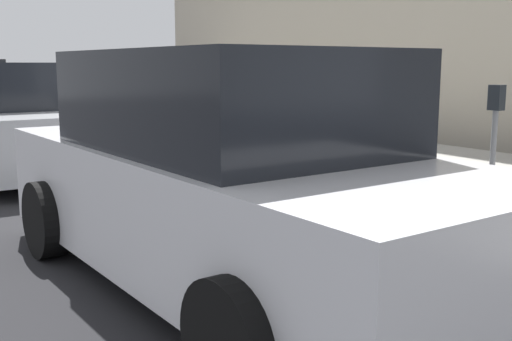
# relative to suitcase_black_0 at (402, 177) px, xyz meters

# --- Properties ---
(ground_plane) EXTENTS (40.00, 40.00, 0.00)m
(ground_plane) POSITION_rel_suitcase_black_0_xyz_m (3.84, 0.47, -0.49)
(ground_plane) COLOR black
(sidewalk_curb) EXTENTS (18.00, 5.00, 0.14)m
(sidewalk_curb) POSITION_rel_suitcase_black_0_xyz_m (3.84, -2.03, -0.42)
(sidewalk_curb) COLOR #9E9B93
(sidewalk_curb) RESTS_ON ground_plane
(suitcase_black_0) EXTENTS (0.39, 0.21, 0.76)m
(suitcase_black_0) POSITION_rel_suitcase_black_0_xyz_m (0.00, 0.00, 0.00)
(suitcase_black_0) COLOR black
(suitcase_black_0) RESTS_ON sidewalk_curb
(suitcase_maroon_1) EXTENTS (0.36, 0.24, 0.74)m
(suitcase_maroon_1) POSITION_rel_suitcase_black_0_xyz_m (0.47, 0.04, -0.01)
(suitcase_maroon_1) COLOR maroon
(suitcase_maroon_1) RESTS_ON sidewalk_curb
(suitcase_teal_2) EXTENTS (0.42, 0.25, 0.75)m
(suitcase_teal_2) POSITION_rel_suitcase_black_0_xyz_m (0.95, -0.02, -0.01)
(suitcase_teal_2) COLOR #0F606B
(suitcase_teal_2) RESTS_ON sidewalk_curb
(suitcase_navy_3) EXTENTS (0.50, 0.29, 0.86)m
(suitcase_navy_3) POSITION_rel_suitcase_black_0_xyz_m (1.49, 0.02, -0.08)
(suitcase_navy_3) COLOR navy
(suitcase_navy_3) RESTS_ON sidewalk_curb
(suitcase_silver_4) EXTENTS (0.43, 0.23, 0.81)m
(suitcase_silver_4) POSITION_rel_suitcase_black_0_xyz_m (2.05, -0.02, -0.07)
(suitcase_silver_4) COLOR #9EA0A8
(suitcase_silver_4) RESTS_ON sidewalk_curb
(suitcase_olive_5) EXTENTS (0.47, 0.27, 1.03)m
(suitcase_olive_5) POSITION_rel_suitcase_black_0_xyz_m (2.59, 0.05, 0.00)
(suitcase_olive_5) COLOR #59601E
(suitcase_olive_5) RESTS_ON sidewalk_curb
(fire_hydrant) EXTENTS (0.39, 0.21, 0.76)m
(fire_hydrant) POSITION_rel_suitcase_black_0_xyz_m (3.29, 0.00, 0.04)
(fire_hydrant) COLOR #D89E0C
(fire_hydrant) RESTS_ON sidewalk_curb
(bollard_post) EXTENTS (0.15, 0.15, 0.86)m
(bollard_post) POSITION_rel_suitcase_black_0_xyz_m (3.78, 0.15, 0.08)
(bollard_post) COLOR #333338
(bollard_post) RESTS_ON sidewalk_curb
(parking_meter) EXTENTS (0.12, 0.09, 1.27)m
(parking_meter) POSITION_rel_suitcase_black_0_xyz_m (-0.83, -0.25, 0.47)
(parking_meter) COLOR slate
(parking_meter) RESTS_ON sidewalk_curb
(parked_car_white_0) EXTENTS (4.62, 2.09, 1.68)m
(parked_car_white_0) POSITION_rel_suitcase_black_0_xyz_m (-0.46, 2.26, 0.29)
(parked_car_white_0) COLOR silver
(parked_car_white_0) RESTS_ON ground_plane
(parked_car_silver_1) EXTENTS (4.74, 2.15, 1.61)m
(parked_car_silver_1) POSITION_rel_suitcase_black_0_xyz_m (5.48, 2.26, 0.26)
(parked_car_silver_1) COLOR #B2B5BA
(parked_car_silver_1) RESTS_ON ground_plane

